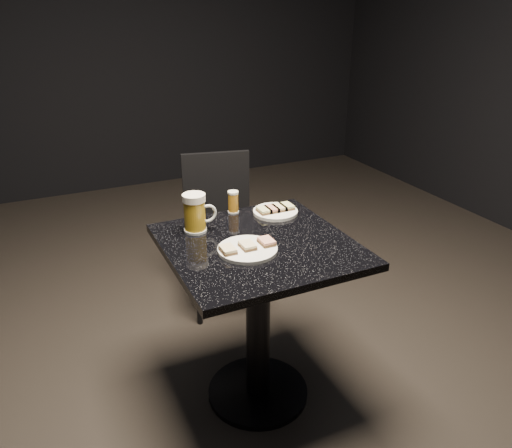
# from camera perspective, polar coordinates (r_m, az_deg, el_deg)

# --- Properties ---
(floor) EXTENTS (6.00, 6.00, 0.00)m
(floor) POSITION_cam_1_polar(r_m,az_deg,el_deg) (2.35, 0.22, -18.76)
(floor) COLOR black
(floor) RESTS_ON ground
(plate_large) EXTENTS (0.22, 0.22, 0.01)m
(plate_large) POSITION_cam_1_polar(r_m,az_deg,el_deg) (1.85, -0.98, -2.92)
(plate_large) COLOR white
(plate_large) RESTS_ON table
(plate_small) EXTENTS (0.20, 0.20, 0.01)m
(plate_small) POSITION_cam_1_polar(r_m,az_deg,el_deg) (2.18, 2.23, 1.41)
(plate_small) COLOR white
(plate_small) RESTS_ON table
(table) EXTENTS (0.70, 0.70, 0.75)m
(table) POSITION_cam_1_polar(r_m,az_deg,el_deg) (2.04, 0.24, -8.24)
(table) COLOR black
(table) RESTS_ON floor
(beer_mug) EXTENTS (0.13, 0.09, 0.16)m
(beer_mug) POSITION_cam_1_polar(r_m,az_deg,el_deg) (2.00, -6.94, 1.28)
(beer_mug) COLOR silver
(beer_mug) RESTS_ON table
(beer_tumbler) EXTENTS (0.05, 0.05, 0.10)m
(beer_tumbler) POSITION_cam_1_polar(r_m,az_deg,el_deg) (2.18, -2.62, 2.53)
(beer_tumbler) COLOR silver
(beer_tumbler) RESTS_ON table
(chair) EXTENTS (0.44, 0.44, 0.86)m
(chair) POSITION_cam_1_polar(r_m,az_deg,el_deg) (2.74, -4.13, 0.33)
(chair) COLOR black
(chair) RESTS_ON floor
(canapes_on_plate_large) EXTENTS (0.21, 0.07, 0.02)m
(canapes_on_plate_large) POSITION_cam_1_polar(r_m,az_deg,el_deg) (1.85, -0.98, -2.47)
(canapes_on_plate_large) COLOR #4C3521
(canapes_on_plate_large) RESTS_ON plate_large
(canapes_on_plate_small) EXTENTS (0.16, 0.07, 0.02)m
(canapes_on_plate_small) POSITION_cam_1_polar(r_m,az_deg,el_deg) (2.18, 2.23, 1.80)
(canapes_on_plate_small) COLOR #4C3521
(canapes_on_plate_small) RESTS_ON plate_small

